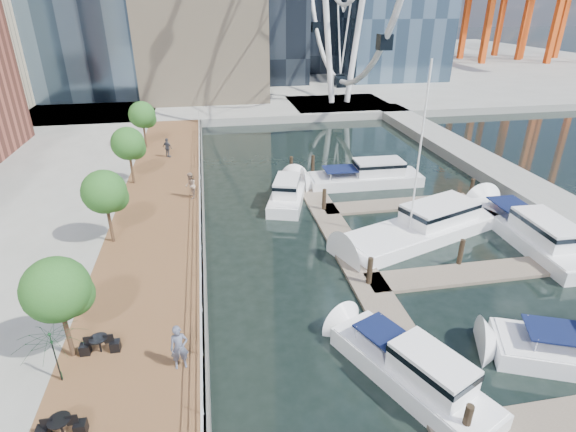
{
  "coord_description": "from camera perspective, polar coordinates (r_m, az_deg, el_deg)",
  "views": [
    {
      "loc": [
        -5.15,
        -11.75,
        14.35
      ],
      "look_at": [
        -0.92,
        11.52,
        3.0
      ],
      "focal_mm": 28.0,
      "sensor_mm": 36.0,
      "label": 1
    }
  ],
  "objects": [
    {
      "name": "boardwalk",
      "position": [
        30.37,
        -16.4,
        -2.64
      ],
      "size": [
        6.0,
        60.0,
        1.0
      ],
      "primitive_type": "cube",
      "color": "brown",
      "rests_on": "ground"
    },
    {
      "name": "pier",
      "position": [
        67.99,
        6.49,
        13.72
      ],
      "size": [
        14.0,
        12.0,
        1.0
      ],
      "primitive_type": "cube",
      "color": "gray",
      "rests_on": "ground"
    },
    {
      "name": "land_far",
      "position": [
        114.71,
        -8.05,
        18.46
      ],
      "size": [
        200.0,
        114.0,
        1.0
      ],
      "primitive_type": "cube",
      "color": "gray",
      "rests_on": "ground"
    },
    {
      "name": "moored_yachts",
      "position": [
        30.7,
        16.93,
        -3.45
      ],
      "size": [
        18.56,
        37.07,
        11.5
      ],
      "color": "white",
      "rests_on": "ground"
    },
    {
      "name": "pedestrian_near",
      "position": [
        18.97,
        -13.66,
        -15.91
      ],
      "size": [
        0.77,
        0.56,
        1.98
      ],
      "primitive_type": "imported",
      "rotation": [
        0.0,
        0.0,
        0.12
      ],
      "color": "#4C5266",
      "rests_on": "boardwalk"
    },
    {
      "name": "seawall",
      "position": [
        30.14,
        -10.74,
        -2.22
      ],
      "size": [
        0.25,
        60.0,
        1.0
      ],
      "primitive_type": "cube",
      "color": "#595954",
      "rests_on": "ground"
    },
    {
      "name": "ground",
      "position": [
        19.25,
        9.64,
        -23.05
      ],
      "size": [
        520.0,
        520.0,
        0.0
      ],
      "primitive_type": "plane",
      "color": "black",
      "rests_on": "ground"
    },
    {
      "name": "pedestrian_far",
      "position": [
        44.11,
        -15.05,
        8.38
      ],
      "size": [
        1.1,
        1.04,
        1.83
      ],
      "primitive_type": "imported",
      "rotation": [
        0.0,
        0.0,
        2.43
      ],
      "color": "#343841",
      "rests_on": "boardwalk"
    },
    {
      "name": "railing",
      "position": [
        29.68,
        -11.1,
        -0.48
      ],
      "size": [
        0.1,
        60.0,
        1.05
      ],
      "primitive_type": null,
      "color": "white",
      "rests_on": "boardwalk"
    },
    {
      "name": "floating_docks",
      "position": [
        28.92,
        18.24,
        -4.43
      ],
      "size": [
        16.0,
        34.0,
        2.6
      ],
      "color": "#6D6051",
      "rests_on": "ground"
    },
    {
      "name": "street_trees",
      "position": [
        28.35,
        -22.31,
        2.85
      ],
      "size": [
        2.6,
        42.6,
        4.6
      ],
      "color": "#3F2B1C",
      "rests_on": "ground"
    },
    {
      "name": "pedestrian_mid",
      "position": [
        34.11,
        -12.29,
        3.78
      ],
      "size": [
        0.79,
        0.99,
        1.98
      ],
      "primitive_type": "imported",
      "rotation": [
        0.0,
        0.0,
        -1.53
      ],
      "color": "gray",
      "rests_on": "boardwalk"
    },
    {
      "name": "breakwater",
      "position": [
        42.81,
        26.53,
        3.98
      ],
      "size": [
        4.0,
        60.0,
        1.0
      ],
      "primitive_type": "cube",
      "color": "gray",
      "rests_on": "ground"
    }
  ]
}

